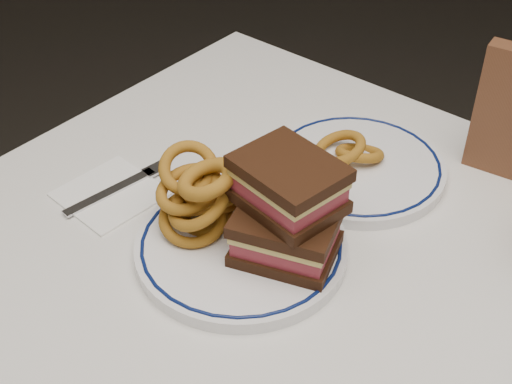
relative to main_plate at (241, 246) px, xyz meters
The scene contains 8 objects.
dining_table 0.23m from the main_plate, 23.42° to the left, with size 1.27×0.87×0.75m.
main_plate is the anchor object (origin of this frame).
reuben_sandwich 0.10m from the main_plate, 28.83° to the left, with size 0.16×0.15×0.14m.
onion_rings_main 0.09m from the main_plate, behind, with size 0.14×0.14×0.13m.
ketchup_ramekin 0.08m from the main_plate, 117.21° to the left, with size 0.05×0.05×0.03m.
far_plate 0.26m from the main_plate, 85.40° to the left, with size 0.28×0.28×0.02m.
onion_rings_far 0.26m from the main_plate, 89.66° to the left, with size 0.11×0.11×0.07m.
napkin_fork 0.24m from the main_plate, behind, with size 0.15×0.18×0.01m.
Camera 1 is at (0.29, -0.62, 1.44)m, focal length 50.00 mm.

